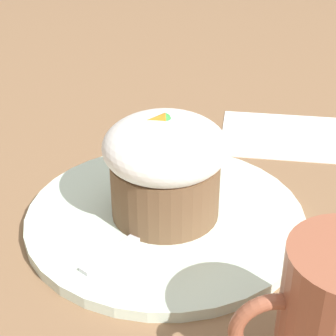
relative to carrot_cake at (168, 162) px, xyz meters
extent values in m
plane|color=#846042|center=(0.00, 0.00, -0.06)|extent=(4.00, 4.00, 0.00)
cylinder|color=silver|center=(0.00, 0.00, -0.06)|extent=(0.26, 0.26, 0.01)
cylinder|color=brown|center=(0.00, 0.00, -0.02)|extent=(0.10, 0.10, 0.05)
ellipsoid|color=white|center=(0.00, 0.00, 0.02)|extent=(0.11, 0.11, 0.05)
cone|color=orange|center=(0.01, 0.00, 0.04)|extent=(0.02, 0.01, 0.01)
sphere|color=green|center=(0.00, 0.00, 0.04)|extent=(0.01, 0.01, 0.01)
cube|color=silver|center=(0.05, 0.06, -0.05)|extent=(0.07, 0.07, 0.00)
ellipsoid|color=silver|center=(0.01, 0.02, -0.05)|extent=(0.05, 0.05, 0.01)
torus|color=#9E563D|center=(-0.04, 0.20, -0.01)|extent=(0.05, 0.01, 0.05)
cube|color=white|center=(-0.15, -0.16, -0.06)|extent=(0.17, 0.15, 0.00)
camera|label=1|loc=(0.04, 0.44, 0.25)|focal=60.00mm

